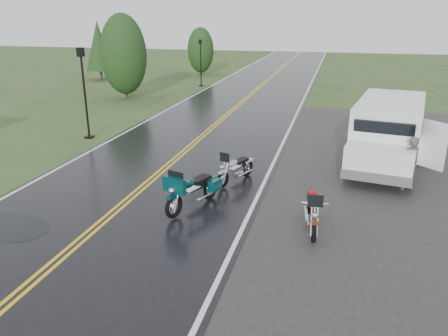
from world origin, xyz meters
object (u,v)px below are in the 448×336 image
at_px(motorcycle_teal, 173,197).
at_px(lamp_post_near_left, 85,94).
at_px(person_at_van, 410,164).
at_px(lamp_post_far_left, 201,63).
at_px(motorcycle_red, 314,222).
at_px(motorcycle_silver, 223,173).
at_px(van_white, 352,144).

bearing_deg(motorcycle_teal, lamp_post_near_left, 154.19).
xyz_separation_m(motorcycle_teal, person_at_van, (6.54, 3.96, 0.21)).
distance_m(motorcycle_teal, lamp_post_near_left, 9.95).
bearing_deg(lamp_post_near_left, person_at_van, -13.11).
bearing_deg(lamp_post_far_left, motorcycle_red, -66.43).
bearing_deg(lamp_post_far_left, lamp_post_near_left, -91.44).
height_order(motorcycle_teal, lamp_post_near_left, lamp_post_near_left).
bearing_deg(lamp_post_near_left, motorcycle_red, -35.02).
xyz_separation_m(motorcycle_silver, van_white, (3.99, 2.14, 0.65)).
relative_size(motorcycle_red, person_at_van, 1.15).
relative_size(motorcycle_silver, lamp_post_near_left, 0.48).
distance_m(motorcycle_red, motorcycle_silver, 4.23).
relative_size(motorcycle_silver, person_at_van, 1.11).
bearing_deg(person_at_van, van_white, -51.88).
relative_size(van_white, person_at_van, 3.54).
bearing_deg(lamp_post_near_left, lamp_post_far_left, 88.56).
distance_m(motorcycle_red, lamp_post_near_left, 13.13).
height_order(motorcycle_red, lamp_post_near_left, lamp_post_near_left).
relative_size(motorcycle_red, motorcycle_teal, 0.89).
bearing_deg(motorcycle_teal, van_white, 64.40).
height_order(motorcycle_red, motorcycle_teal, motorcycle_teal).
bearing_deg(motorcycle_teal, lamp_post_far_left, 125.66).
xyz_separation_m(van_white, lamp_post_far_left, (-11.20, 18.53, 0.59)).
relative_size(person_at_van, lamp_post_near_left, 0.43).
distance_m(motorcycle_silver, van_white, 4.58).
bearing_deg(lamp_post_far_left, person_at_van, -55.91).
relative_size(motorcycle_red, lamp_post_near_left, 0.50).
xyz_separation_m(motorcycle_red, lamp_post_near_left, (-10.69, 7.49, 1.45)).
xyz_separation_m(motorcycle_red, van_white, (0.92, 5.04, 0.63)).
distance_m(motorcycle_silver, person_at_van, 5.98).
bearing_deg(lamp_post_far_left, motorcycle_teal, -74.42).
xyz_separation_m(person_at_van, lamp_post_far_left, (-12.99, 19.20, 0.94)).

